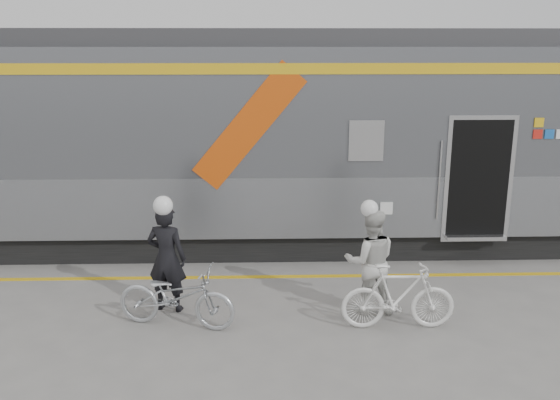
{
  "coord_description": "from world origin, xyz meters",
  "views": [
    {
      "loc": [
        -0.75,
        -7.28,
        3.83
      ],
      "look_at": [
        -0.51,
        1.6,
        1.5
      ],
      "focal_mm": 38.0,
      "sensor_mm": 36.0,
      "label": 1
    }
  ],
  "objects_px": {
    "woman": "(370,262)",
    "bicycle_right": "(398,296)",
    "bicycle_left": "(176,296)",
    "man": "(167,258)"
  },
  "relations": [
    {
      "from": "woman",
      "to": "bicycle_right",
      "type": "relative_size",
      "value": 0.99
    },
    {
      "from": "man",
      "to": "bicycle_right",
      "type": "xyz_separation_m",
      "value": [
        3.27,
        -0.7,
        -0.33
      ]
    },
    {
      "from": "bicycle_left",
      "to": "bicycle_right",
      "type": "xyz_separation_m",
      "value": [
        3.07,
        -0.15,
        0.03
      ]
    },
    {
      "from": "man",
      "to": "woman",
      "type": "distance_m",
      "value": 2.97
    },
    {
      "from": "bicycle_left",
      "to": "woman",
      "type": "bearing_deg",
      "value": -68.12
    },
    {
      "from": "woman",
      "to": "bicycle_right",
      "type": "xyz_separation_m",
      "value": [
        0.3,
        -0.55,
        -0.31
      ]
    },
    {
      "from": "man",
      "to": "woman",
      "type": "xyz_separation_m",
      "value": [
        2.97,
        -0.15,
        -0.03
      ]
    },
    {
      "from": "bicycle_left",
      "to": "woman",
      "type": "distance_m",
      "value": 2.82
    },
    {
      "from": "man",
      "to": "woman",
      "type": "height_order",
      "value": "man"
    },
    {
      "from": "man",
      "to": "bicycle_left",
      "type": "relative_size",
      "value": 0.95
    }
  ]
}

